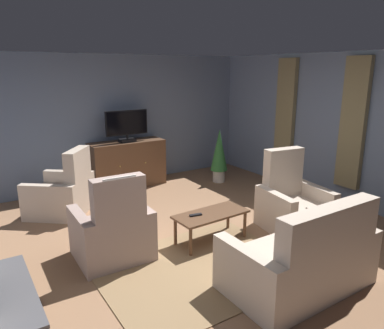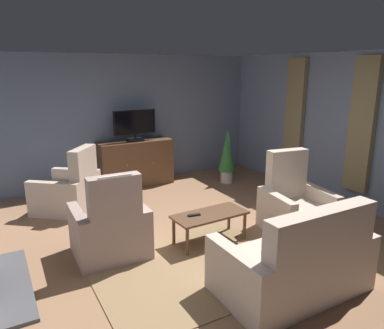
{
  "view_description": "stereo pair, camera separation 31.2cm",
  "coord_description": "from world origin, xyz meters",
  "px_view_note": "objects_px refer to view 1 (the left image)",
  "views": [
    {
      "loc": [
        -2.59,
        -3.67,
        2.32
      ],
      "look_at": [
        0.06,
        0.43,
        1.04
      ],
      "focal_mm": 34.16,
      "sensor_mm": 36.0,
      "label": 1
    },
    {
      "loc": [
        -2.32,
        -3.83,
        2.32
      ],
      "look_at": [
        0.06,
        0.43,
        1.04
      ],
      "focal_mm": 34.16,
      "sensor_mm": 36.0,
      "label": 2
    }
  ],
  "objects_px": {
    "coffee_table": "(211,217)",
    "armchair_facing_sofa": "(113,232)",
    "tv_remote": "(196,215)",
    "potted_plant_small_fern_corner": "(219,153)",
    "armchair_in_far_corner": "(292,205)",
    "sofa_floral": "(303,260)",
    "television": "(127,125)",
    "tv_cabinet": "(128,165)",
    "armchair_near_window": "(63,193)"
  },
  "relations": [
    {
      "from": "coffee_table",
      "to": "armchair_facing_sofa",
      "type": "distance_m",
      "value": 1.33
    },
    {
      "from": "tv_remote",
      "to": "potted_plant_small_fern_corner",
      "type": "distance_m",
      "value": 2.93
    },
    {
      "from": "armchair_in_far_corner",
      "to": "potted_plant_small_fern_corner",
      "type": "bearing_deg",
      "value": 79.26
    },
    {
      "from": "coffee_table",
      "to": "sofa_floral",
      "type": "xyz_separation_m",
      "value": [
        0.17,
        -1.44,
        -0.03
      ]
    },
    {
      "from": "coffee_table",
      "to": "armchair_facing_sofa",
      "type": "height_order",
      "value": "armchair_facing_sofa"
    },
    {
      "from": "television",
      "to": "tv_cabinet",
      "type": "bearing_deg",
      "value": 90.0
    },
    {
      "from": "armchair_facing_sofa",
      "to": "armchair_near_window",
      "type": "xyz_separation_m",
      "value": [
        -0.13,
        1.91,
        -0.03
      ]
    },
    {
      "from": "armchair_facing_sofa",
      "to": "armchair_near_window",
      "type": "distance_m",
      "value": 1.92
    },
    {
      "from": "tv_cabinet",
      "to": "tv_remote",
      "type": "distance_m",
      "value": 2.92
    },
    {
      "from": "television",
      "to": "sofa_floral",
      "type": "relative_size",
      "value": 0.54
    },
    {
      "from": "sofa_floral",
      "to": "potted_plant_small_fern_corner",
      "type": "bearing_deg",
      "value": 66.14
    },
    {
      "from": "armchair_facing_sofa",
      "to": "armchair_near_window",
      "type": "relative_size",
      "value": 0.91
    },
    {
      "from": "coffee_table",
      "to": "potted_plant_small_fern_corner",
      "type": "height_order",
      "value": "potted_plant_small_fern_corner"
    },
    {
      "from": "tv_remote",
      "to": "armchair_facing_sofa",
      "type": "distance_m",
      "value": 1.1
    },
    {
      "from": "tv_cabinet",
      "to": "television",
      "type": "height_order",
      "value": "television"
    },
    {
      "from": "coffee_table",
      "to": "tv_remote",
      "type": "relative_size",
      "value": 6.16
    },
    {
      "from": "armchair_in_far_corner",
      "to": "potted_plant_small_fern_corner",
      "type": "relative_size",
      "value": 1.04
    },
    {
      "from": "armchair_in_far_corner",
      "to": "armchair_facing_sofa",
      "type": "relative_size",
      "value": 1.0
    },
    {
      "from": "coffee_table",
      "to": "tv_remote",
      "type": "bearing_deg",
      "value": 170.79
    },
    {
      "from": "tv_cabinet",
      "to": "tv_remote",
      "type": "height_order",
      "value": "tv_cabinet"
    },
    {
      "from": "television",
      "to": "armchair_in_far_corner",
      "type": "relative_size",
      "value": 0.74
    },
    {
      "from": "armchair_facing_sofa",
      "to": "armchair_near_window",
      "type": "height_order",
      "value": "armchair_facing_sofa"
    },
    {
      "from": "sofa_floral",
      "to": "armchair_facing_sofa",
      "type": "xyz_separation_m",
      "value": [
        -1.46,
        1.72,
        0.02
      ]
    },
    {
      "from": "armchair_facing_sofa",
      "to": "potted_plant_small_fern_corner",
      "type": "bearing_deg",
      "value": 31.7
    },
    {
      "from": "sofa_floral",
      "to": "armchair_facing_sofa",
      "type": "relative_size",
      "value": 1.38
    },
    {
      "from": "tv_cabinet",
      "to": "armchair_facing_sofa",
      "type": "xyz_separation_m",
      "value": [
        -1.34,
        -2.66,
        -0.08
      ]
    },
    {
      "from": "television",
      "to": "potted_plant_small_fern_corner",
      "type": "relative_size",
      "value": 0.76
    },
    {
      "from": "television",
      "to": "tv_remote",
      "type": "relative_size",
      "value": 5.03
    },
    {
      "from": "coffee_table",
      "to": "armchair_near_window",
      "type": "relative_size",
      "value": 0.82
    },
    {
      "from": "sofa_floral",
      "to": "armchair_near_window",
      "type": "height_order",
      "value": "armchair_near_window"
    },
    {
      "from": "tv_cabinet",
      "to": "coffee_table",
      "type": "height_order",
      "value": "tv_cabinet"
    },
    {
      "from": "armchair_facing_sofa",
      "to": "potted_plant_small_fern_corner",
      "type": "height_order",
      "value": "armchair_facing_sofa"
    },
    {
      "from": "tv_cabinet",
      "to": "coffee_table",
      "type": "bearing_deg",
      "value": -90.77
    },
    {
      "from": "sofa_floral",
      "to": "tv_remote",
      "type": "bearing_deg",
      "value": 104.93
    },
    {
      "from": "armchair_facing_sofa",
      "to": "armchair_near_window",
      "type": "bearing_deg",
      "value": 93.91
    },
    {
      "from": "tv_cabinet",
      "to": "sofa_floral",
      "type": "relative_size",
      "value": 0.93
    },
    {
      "from": "coffee_table",
      "to": "armchair_facing_sofa",
      "type": "relative_size",
      "value": 0.91
    },
    {
      "from": "armchair_facing_sofa",
      "to": "potted_plant_small_fern_corner",
      "type": "relative_size",
      "value": 1.03
    },
    {
      "from": "armchair_in_far_corner",
      "to": "armchair_near_window",
      "type": "distance_m",
      "value": 3.68
    },
    {
      "from": "sofa_floral",
      "to": "armchair_in_far_corner",
      "type": "height_order",
      "value": "armchair_in_far_corner"
    },
    {
      "from": "television",
      "to": "tv_remote",
      "type": "distance_m",
      "value": 2.98
    },
    {
      "from": "armchair_in_far_corner",
      "to": "armchair_facing_sofa",
      "type": "xyz_separation_m",
      "value": [
        -2.6,
        0.55,
        0.01
      ]
    },
    {
      "from": "sofa_floral",
      "to": "armchair_near_window",
      "type": "bearing_deg",
      "value": 113.69
    },
    {
      "from": "potted_plant_small_fern_corner",
      "to": "coffee_table",
      "type": "bearing_deg",
      "value": -129.16
    },
    {
      "from": "potted_plant_small_fern_corner",
      "to": "tv_cabinet",
      "type": "bearing_deg",
      "value": 155.93
    },
    {
      "from": "tv_remote",
      "to": "tv_cabinet",
      "type": "bearing_deg",
      "value": -84.92
    },
    {
      "from": "coffee_table",
      "to": "sofa_floral",
      "type": "bearing_deg",
      "value": -83.35
    },
    {
      "from": "tv_remote",
      "to": "armchair_near_window",
      "type": "relative_size",
      "value": 0.13
    },
    {
      "from": "tv_cabinet",
      "to": "coffee_table",
      "type": "xyz_separation_m",
      "value": [
        -0.04,
        -2.94,
        -0.07
      ]
    },
    {
      "from": "tv_remote",
      "to": "sofa_floral",
      "type": "bearing_deg",
      "value": 115.24
    }
  ]
}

